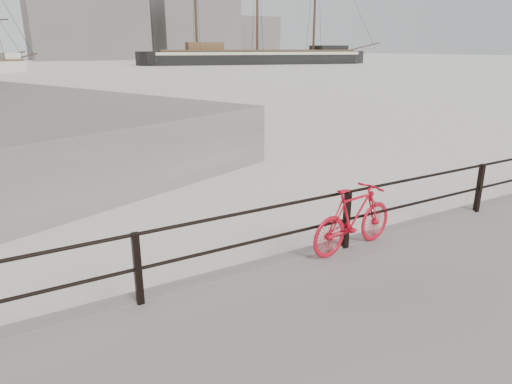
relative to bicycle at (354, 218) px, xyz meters
name	(u,v)px	position (x,y,z in m)	size (l,w,h in m)	color
ground	(467,225)	(3.44, 0.25, -0.90)	(400.00, 400.00, 0.00)	white
guardrail	(479,188)	(3.44, 0.10, -0.05)	(28.00, 0.10, 1.00)	black
bicycle	(354,218)	(0.00, 0.00, 0.00)	(1.82, 0.27, 1.10)	red
barque_black	(257,64)	(47.36, 83.84, -0.90)	(57.73, 18.89, 32.83)	black
industrial_west	(87,27)	(23.44, 140.25, 8.10)	(32.00, 18.00, 18.00)	gray
industrial_mid	(193,21)	(58.44, 145.25, 11.10)	(26.00, 20.00, 24.00)	gray
industrial_east	(246,37)	(81.44, 150.25, 6.10)	(20.00, 16.00, 14.00)	gray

